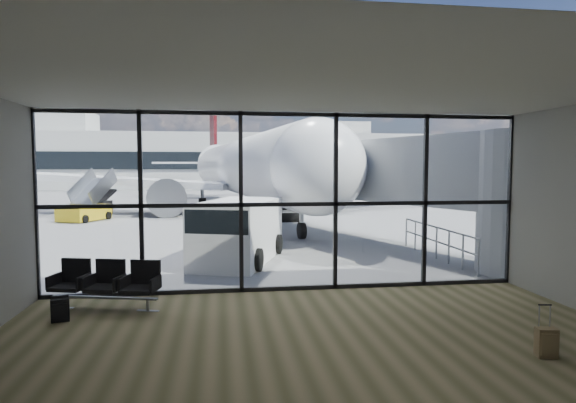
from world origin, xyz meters
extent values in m
plane|color=slate|center=(0.00, 40.00, 0.00)|extent=(220.00, 220.00, 0.00)
cube|color=brown|center=(0.00, -4.00, 0.01)|extent=(12.00, 8.00, 0.01)
cube|color=silver|center=(0.00, -4.00, 4.50)|extent=(12.00, 8.00, 0.02)
cube|color=#A8A9A4|center=(0.00, -8.00, 2.25)|extent=(12.00, 0.02, 4.50)
cube|color=white|center=(0.00, 0.00, 2.25)|extent=(12.00, 0.04, 4.50)
cube|color=black|center=(0.00, 0.00, 0.06)|extent=(12.00, 0.12, 0.10)
cube|color=black|center=(0.00, 0.00, 2.20)|extent=(12.00, 0.12, 0.10)
cube|color=black|center=(0.00, 0.00, 4.44)|extent=(12.00, 0.12, 0.10)
cube|color=black|center=(-6.00, 0.00, 2.25)|extent=(0.10, 0.12, 4.50)
cube|color=black|center=(-3.60, 0.00, 2.25)|extent=(0.10, 0.12, 4.50)
cube|color=black|center=(-1.20, 0.00, 2.25)|extent=(0.10, 0.12, 4.50)
cube|color=black|center=(1.20, 0.00, 2.25)|extent=(0.10, 0.12, 4.50)
cube|color=black|center=(3.60, 0.00, 2.25)|extent=(0.10, 0.12, 4.50)
cube|color=black|center=(6.00, 0.00, 2.25)|extent=(0.10, 0.12, 4.50)
cylinder|color=#96989B|center=(7.20, 1.00, 2.10)|extent=(2.80, 2.80, 4.20)
cube|color=#96989B|center=(4.55, 8.00, 3.00)|extent=(7.45, 14.81, 2.40)
cube|color=#96989B|center=(1.90, 15.00, 3.00)|extent=(2.60, 2.20, 2.60)
cylinder|color=gray|center=(1.10, 15.00, 0.90)|extent=(0.20, 0.20, 1.80)
cylinder|color=gray|center=(2.70, 15.00, 0.90)|extent=(0.20, 0.20, 1.80)
cylinder|color=black|center=(1.90, 15.00, 0.25)|extent=(1.80, 0.56, 0.56)
cylinder|color=gray|center=(5.60, 0.80, 0.55)|extent=(0.06, 0.06, 1.10)
cylinder|color=gray|center=(5.60, 1.70, 0.55)|extent=(0.06, 0.06, 1.10)
cylinder|color=gray|center=(5.60, 2.60, 0.55)|extent=(0.06, 0.06, 1.10)
cylinder|color=gray|center=(5.60, 3.50, 0.55)|extent=(0.06, 0.06, 1.10)
cylinder|color=gray|center=(5.60, 4.40, 0.55)|extent=(0.06, 0.06, 1.10)
cylinder|color=gray|center=(5.60, 5.30, 0.55)|extent=(0.06, 0.06, 1.10)
cylinder|color=gray|center=(5.60, 6.20, 0.55)|extent=(0.06, 0.06, 1.10)
cylinder|color=gray|center=(5.60, 3.50, 1.08)|extent=(0.06, 5.40, 0.06)
cylinder|color=gray|center=(5.60, 3.50, 0.60)|extent=(0.06, 5.40, 0.06)
cube|color=#B0B0AB|center=(0.00, 62.00, 4.00)|extent=(80.00, 12.00, 8.00)
cube|color=black|center=(0.00, 55.90, 4.00)|extent=(80.00, 0.20, 2.40)
cube|color=#B0B0AB|center=(-25.00, 62.00, 9.50)|extent=(10.00, 8.00, 3.00)
cube|color=#B0B0AB|center=(18.00, 62.00, 9.00)|extent=(6.00, 6.00, 2.00)
cylinder|color=#382619|center=(-33.00, 72.00, 1.71)|extent=(0.50, 0.50, 3.42)
sphere|color=black|center=(-33.00, 72.00, 5.89)|extent=(6.27, 6.27, 6.27)
cylinder|color=#382619|center=(-27.00, 72.00, 1.35)|extent=(0.50, 0.50, 2.70)
sphere|color=black|center=(-27.00, 72.00, 4.65)|extent=(4.95, 4.95, 4.95)
cylinder|color=#382619|center=(-21.00, 72.00, 1.53)|extent=(0.50, 0.50, 3.06)
sphere|color=black|center=(-21.00, 72.00, 5.27)|extent=(5.61, 5.61, 5.61)
cylinder|color=#382619|center=(-15.00, 72.00, 1.71)|extent=(0.50, 0.50, 3.42)
sphere|color=black|center=(-15.00, 72.00, 5.89)|extent=(6.27, 6.27, 6.27)
cube|color=gray|center=(-4.25, -1.08, 0.27)|extent=(2.36, 0.70, 0.04)
cube|color=black|center=(-5.04, -0.87, 0.48)|extent=(0.82, 0.79, 0.09)
cube|color=black|center=(-4.96, -0.57, 0.77)|extent=(0.68, 0.25, 0.60)
cube|color=black|center=(-4.25, -1.08, 0.48)|extent=(0.82, 0.79, 0.09)
cube|color=black|center=(-4.17, -0.78, 0.77)|extent=(0.68, 0.25, 0.60)
cube|color=black|center=(-3.45, -1.29, 0.48)|extent=(0.82, 0.79, 0.09)
cube|color=black|center=(-3.37, -1.00, 0.77)|extent=(0.68, 0.25, 0.60)
cylinder|color=gray|center=(-5.20, -0.83, 0.14)|extent=(0.07, 0.07, 0.27)
cylinder|color=gray|center=(-3.29, -1.33, 0.14)|extent=(0.07, 0.07, 0.27)
cube|color=black|center=(-4.95, -1.80, 0.24)|extent=(0.39, 0.30, 0.47)
cube|color=black|center=(-4.91, -1.92, 0.24)|extent=(0.29, 0.13, 0.32)
cylinder|color=black|center=(-4.98, -1.70, 0.47)|extent=(0.33, 0.17, 0.09)
cube|color=brown|center=(3.58, -4.88, 0.26)|extent=(0.35, 0.25, 0.48)
cube|color=brown|center=(3.56, -4.98, 0.26)|extent=(0.27, 0.08, 0.36)
cylinder|color=gray|center=(3.51, -4.78, 0.67)|extent=(0.02, 0.02, 0.40)
cylinder|color=gray|center=(3.68, -4.81, 0.67)|extent=(0.02, 0.02, 0.40)
cube|color=black|center=(3.60, -4.79, 0.86)|extent=(0.22, 0.06, 0.02)
cylinder|color=black|center=(3.51, -4.78, 0.03)|extent=(0.04, 0.06, 0.05)
cylinder|color=black|center=(3.68, -4.81, 0.03)|extent=(0.04, 0.06, 0.05)
cylinder|color=white|center=(0.01, 22.10, 3.14)|extent=(7.96, 31.60, 3.87)
sphere|color=white|center=(2.07, 6.56, 3.14)|extent=(3.87, 3.87, 3.87)
cone|color=white|center=(-2.40, 40.24, 3.45)|extent=(4.66, 6.73, 3.87)
cube|color=black|center=(1.99, 7.18, 3.66)|extent=(2.44, 1.55, 0.52)
cube|color=white|center=(-8.94, 21.97, 2.25)|extent=(16.06, 6.34, 1.24)
cylinder|color=black|center=(-5.24, 20.35, 1.20)|extent=(2.64, 3.81, 2.20)
cube|color=white|center=(-5.64, 39.28, 3.55)|extent=(5.88, 2.32, 0.19)
cube|color=white|center=(8.68, 24.31, 2.25)|extent=(15.68, 9.97, 1.24)
cylinder|color=black|center=(5.54, 21.78, 1.20)|extent=(2.64, 3.81, 2.20)
cube|color=white|center=(0.99, 40.16, 3.55)|extent=(6.05, 3.70, 0.19)
cube|color=#4C0A0F|center=(-2.40, 40.24, 6.90)|extent=(0.83, 3.98, 6.27)
cylinder|color=gray|center=(1.80, 8.63, 0.73)|extent=(0.21, 0.21, 1.46)
cylinder|color=black|center=(1.80, 8.63, 0.37)|extent=(0.36, 0.76, 0.73)
cylinder|color=black|center=(-2.96, 22.24, 0.47)|extent=(0.60, 1.06, 1.00)
cylinder|color=black|center=(2.84, 23.01, 0.47)|extent=(0.60, 1.06, 1.00)
cube|color=white|center=(-1.10, 4.11, 1.01)|extent=(3.37, 5.03, 2.01)
cube|color=black|center=(-1.65, 2.48, 1.56)|extent=(2.20, 1.75, 0.70)
cylinder|color=black|center=(-2.54, 2.99, 0.35)|extent=(0.46, 0.75, 0.70)
cylinder|color=black|center=(-0.63, 2.36, 0.35)|extent=(0.46, 0.75, 0.70)
cylinder|color=black|center=(-1.58, 5.86, 0.35)|extent=(0.46, 0.75, 0.70)
cylinder|color=black|center=(0.33, 5.22, 0.35)|extent=(0.46, 0.75, 0.70)
cube|color=black|center=(-9.65, 19.59, 0.50)|extent=(1.89, 2.96, 0.91)
cube|color=black|center=(-9.39, 20.66, 1.19)|extent=(1.60, 2.47, 0.94)
cylinder|color=black|center=(-10.49, 18.86, 0.23)|extent=(0.29, 0.49, 0.46)
cylinder|color=black|center=(-9.24, 18.55, 0.23)|extent=(0.29, 0.49, 0.46)
cylinder|color=black|center=(-10.06, 20.63, 0.23)|extent=(0.29, 0.49, 0.46)
cylinder|color=black|center=(-8.81, 20.33, 0.23)|extent=(0.29, 0.49, 0.46)
cube|color=gold|center=(-9.59, 17.44, 0.47)|extent=(2.67, 3.33, 0.83)
cube|color=gray|center=(-9.26, 18.20, 1.66)|extent=(2.27, 2.74, 1.54)
cylinder|color=black|center=(-10.76, 16.81, 0.23)|extent=(0.37, 0.50, 0.46)
cylinder|color=black|center=(-9.23, 16.15, 0.23)|extent=(0.37, 0.50, 0.46)
cylinder|color=black|center=(-9.95, 18.72, 0.23)|extent=(0.37, 0.50, 0.46)
cylinder|color=black|center=(-8.41, 18.07, 0.23)|extent=(0.37, 0.50, 0.46)
cube|color=#F1440C|center=(-2.24, 11.32, 0.02)|extent=(0.44, 0.44, 0.03)
cone|color=#F1440C|center=(-2.24, 11.32, 0.31)|extent=(0.42, 0.42, 0.62)
cube|color=#FF5D0D|center=(-1.58, 9.34, 0.02)|extent=(0.45, 0.45, 0.03)
cone|color=#FF5D0D|center=(-1.58, 9.34, 0.32)|extent=(0.43, 0.43, 0.64)
cube|color=orange|center=(-0.64, 14.42, 0.01)|extent=(0.38, 0.38, 0.03)
cone|color=orange|center=(-0.64, 14.42, 0.27)|extent=(0.36, 0.36, 0.55)
camera|label=1|loc=(-1.70, -11.92, 3.14)|focal=30.00mm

